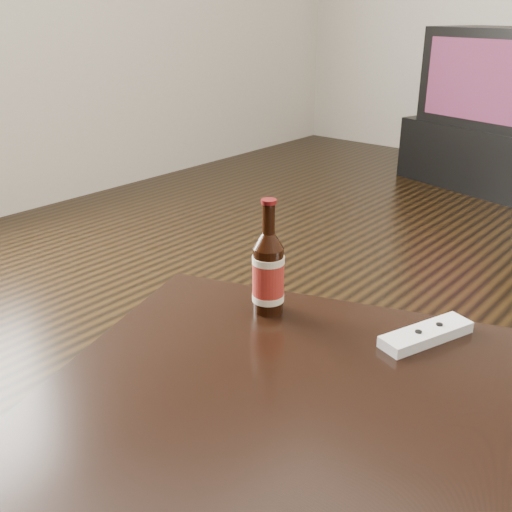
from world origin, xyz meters
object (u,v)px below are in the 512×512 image
Objects in this scene: coffee_table at (449,475)px; remote at (426,334)px; tv at (496,77)px; tv_stand at (484,156)px; beer_bottle at (268,273)px.

remote is (-0.15, 0.22, 0.07)m from coffee_table.
coffee_table is at bearing -36.87° from remote.
coffee_table is (1.00, -2.88, -0.24)m from tv.
tv is at bearing 109.12° from coffee_table.
remote is (0.85, -2.66, 0.28)m from tv_stand.
beer_bottle is 1.18× the size of remote.
beer_bottle reaches higher than tv_stand.
coffee_table is (1.00, -2.88, 0.21)m from tv_stand.
coffee_table is at bearing -16.77° from beer_bottle.
remote is at bearing 18.16° from beer_bottle.
beer_bottle is (-0.43, 0.13, 0.14)m from coffee_table.
tv_stand is 0.45m from tv.
tv is 4.24× the size of remote.
tv is 2.80m from remote.
remote is (0.85, -2.66, -0.17)m from tv.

